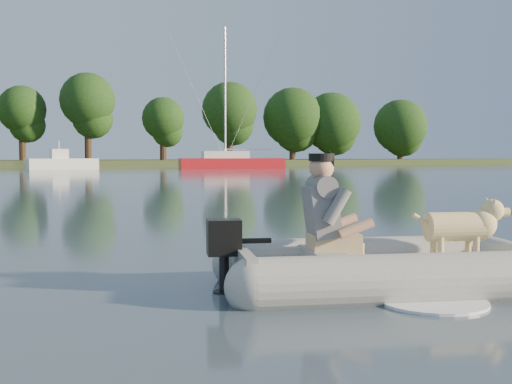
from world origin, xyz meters
name	(u,v)px	position (x,y,z in m)	size (l,w,h in m)	color
water	(316,287)	(0.00, 0.00, 0.00)	(160.00, 160.00, 0.00)	#50616D
shore_bank	(49,164)	(0.00, 62.00, 0.25)	(160.00, 12.00, 0.70)	#47512D
treeline	(108,114)	(5.75, 61.07, 5.30)	(84.66, 7.35, 9.27)	#332316
dinghy	(395,226)	(0.69, -0.25, 0.57)	(4.57, 3.25, 1.34)	gray
man	(323,208)	(0.03, -0.07, 0.75)	(0.70, 0.60, 1.04)	slate
dog	(455,232)	(1.31, -0.32, 0.50)	(0.90, 0.32, 0.60)	#D5C07B
outboard_motor	(224,259)	(-0.89, 0.06, 0.30)	(0.40, 0.28, 0.76)	black
motorboat	(62,156)	(0.49, 48.31, 1.09)	(5.65, 2.17, 2.39)	white
sailboat	(230,162)	(14.07, 46.30, 0.53)	(9.03, 3.81, 12.03)	red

